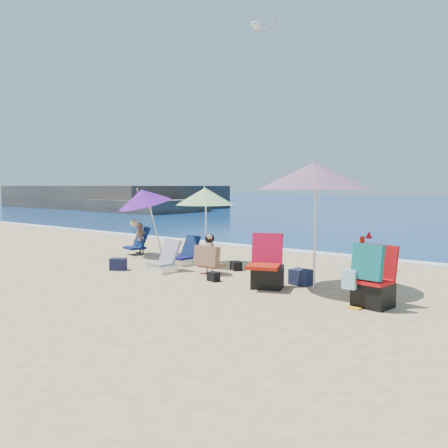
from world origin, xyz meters
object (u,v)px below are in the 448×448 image
Objects in this scene: umbrella_blue at (143,197)px; camp_chair_right at (372,284)px; furled_umbrella at (363,260)px; chair_rainbow at (164,263)px; seagull at (258,26)px; umbrella_turquoise at (314,176)px; chair_navy at (185,257)px; person_center at (209,255)px; person_left at (139,238)px; camp_chair_left at (267,272)px; umbrella_striped at (205,196)px.

umbrella_blue is 7.14m from camp_chair_right.
chair_rainbow is (-4.34, -0.60, -0.43)m from furled_umbrella.
camp_chair_right is 6.46m from seagull.
camp_chair_right is at bearing -58.76° from furled_umbrella.
umbrella_turquoise is 4.25m from chair_navy.
umbrella_blue is 2.30m from chair_navy.
umbrella_turquoise is 3.37× the size of chair_navy.
person_center is (3.05, -0.87, -1.18)m from umbrella_blue.
person_left is at bearing 167.95° from chair_navy.
person_center is at bearing 171.64° from camp_chair_right.
furled_umbrella is 1.11× the size of camp_chair_left.
furled_umbrella is at bearing 19.90° from camp_chair_left.
umbrella_striped reaches higher than chair_navy.
umbrella_striped reaches higher than camp_chair_left.
person_center is at bearing -106.03° from seagull.
chair_rainbow is 0.72× the size of person_left.
umbrella_striped is at bearing 134.41° from person_center.
umbrella_striped is 2.16× the size of person_center.
camp_chair_left is (3.03, -1.00, 0.12)m from chair_navy.
umbrella_striped is 1.94× the size of person_left.
umbrella_blue is at bearing 173.85° from furled_umbrella.
chair_navy is 0.72× the size of person_left.
chair_navy is at bearing -157.28° from seagull.
umbrella_striped is 1.67× the size of furled_umbrella.
furled_umbrella is 1.29× the size of person_center.
umbrella_striped is 1.97m from chair_rainbow.
person_center is 1.10× the size of seagull.
umbrella_blue reaches higher than furled_umbrella.
person_left is (-7.28, 1.62, 0.07)m from camp_chair_right.
chair_rainbow is 1.08m from person_center.
furled_umbrella is at bearing 7.89° from chair_rainbow.
chair_rainbow is at bearing -128.09° from seagull.
chair_rainbow is 2.73m from camp_chair_left.
camp_chair_left is 5.41m from person_left.
person_center is at bearing -25.19° from chair_navy.
camp_chair_left is at bearing -160.10° from furled_umbrella.
furled_umbrella is (4.25, -0.71, -1.03)m from umbrella_striped.
furled_umbrella is at bearing -20.07° from seagull.
furled_umbrella is at bearing -9.43° from umbrella_striped.
umbrella_turquoise reaches higher than person_center.
camp_chair_right is (4.70, -1.45, -1.28)m from umbrella_striped.
seagull reaches higher than umbrella_blue.
seagull reaches higher than umbrella_striped.
seagull is (-3.01, 1.10, 4.88)m from furled_umbrella.
umbrella_striped is at bearing 153.84° from camp_chair_left.
chair_navy is at bearing 174.90° from furled_umbrella.
seagull is at bearing 22.72° from chair_navy.
umbrella_blue is 2.78× the size of chair_navy.
person_left is (-2.58, 0.17, -1.21)m from umbrella_striped.
umbrella_blue is at bearing 165.12° from camp_chair_left.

